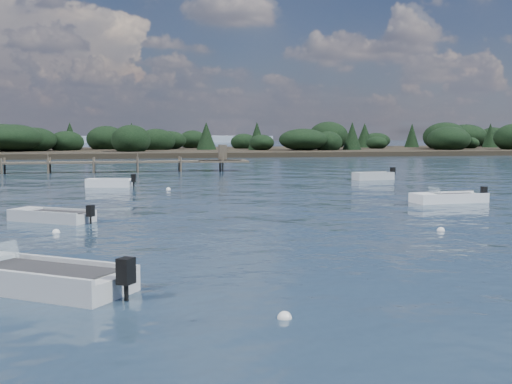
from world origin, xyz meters
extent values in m
plane|color=#162534|center=(0.00, 60.00, 0.00)|extent=(400.00, 400.00, 0.00)
cube|color=#AAAEB1|center=(-8.47, -0.49, 0.11)|extent=(5.43, 4.65, 0.80)
cube|color=#272729|center=(-8.12, -0.74, 0.49)|extent=(3.83, 3.35, 0.14)
cube|color=#AAAEB1|center=(-8.99, -1.23, 0.58)|extent=(4.38, 3.17, 0.16)
cube|color=#AAAEB1|center=(-7.94, 0.25, 0.58)|extent=(4.38, 3.17, 0.16)
cube|color=black|center=(-6.11, -2.17, 0.72)|extent=(0.49, 0.50, 0.63)
cylinder|color=black|center=(-6.11, -2.17, 0.17)|extent=(0.16, 0.16, 0.63)
cube|color=#AAAEB1|center=(-9.32, 12.46, 0.09)|extent=(4.01, 3.36, 0.64)
cube|color=#AAAEB1|center=(-10.53, 13.28, 0.47)|extent=(1.50, 1.61, 0.13)
cube|color=#272729|center=(-9.07, 12.29, 0.39)|extent=(2.82, 2.43, 0.11)
cube|color=#AAAEB1|center=(-9.70, 11.90, 0.47)|extent=(3.25, 2.24, 0.13)
cube|color=#AAAEB1|center=(-8.95, 13.02, 0.47)|extent=(3.25, 2.24, 0.13)
cube|color=black|center=(-7.56, 11.27, 0.58)|extent=(0.39, 0.40, 0.50)
cylinder|color=black|center=(-7.56, 11.27, 0.14)|extent=(0.13, 0.13, 0.50)
cube|color=white|center=(-7.15, 30.40, 0.11)|extent=(3.39, 1.97, 0.74)
cube|color=white|center=(-8.32, 30.68, 0.54)|extent=(1.01, 1.29, 0.15)
cube|color=#272729|center=(-6.90, 30.34, 0.46)|extent=(2.34, 1.49, 0.13)
cube|color=white|center=(-7.28, 29.84, 0.54)|extent=(3.13, 0.86, 0.15)
cube|color=white|center=(-7.01, 30.96, 0.54)|extent=(3.13, 0.86, 0.15)
cube|color=black|center=(-5.37, 29.98, 0.67)|extent=(0.37, 0.42, 0.58)
cylinder|color=black|center=(-5.37, 29.98, 0.16)|extent=(0.13, 0.13, 0.58)
cube|color=#AAAEB1|center=(14.51, 33.14, 0.11)|extent=(3.52, 1.85, 0.78)
cube|color=#AAAEB1|center=(13.25, 32.94, 0.57)|extent=(0.98, 1.32, 0.16)
cube|color=#272729|center=(14.77, 33.18, 0.48)|extent=(2.42, 1.42, 0.13)
cube|color=#AAAEB1|center=(14.60, 32.54, 0.57)|extent=(3.34, 0.65, 0.16)
cube|color=#AAAEB1|center=(14.41, 33.74, 0.57)|extent=(3.34, 0.65, 0.16)
cube|color=black|center=(16.41, 33.44, 0.70)|extent=(0.37, 0.42, 0.62)
cylinder|color=black|center=(16.41, 33.44, 0.17)|extent=(0.13, 0.13, 0.62)
cube|color=white|center=(12.13, 15.93, 0.09)|extent=(4.38, 1.95, 0.66)
cube|color=white|center=(10.51, 15.80, 0.48)|extent=(1.14, 1.53, 0.13)
cube|color=#272729|center=(12.47, 15.96, 0.41)|extent=(2.99, 1.52, 0.11)
cube|color=white|center=(12.19, 15.19, 0.48)|extent=(4.26, 0.46, 0.13)
cube|color=white|center=(12.07, 16.68, 0.48)|extent=(4.26, 0.46, 0.13)
cube|color=black|center=(14.46, 16.12, 0.60)|extent=(0.29, 0.34, 0.52)
cylinder|color=black|center=(14.46, 16.12, 0.14)|extent=(0.10, 0.10, 0.52)
cube|color=silver|center=(11.19, 15.86, 0.71)|extent=(0.24, 1.17, 0.40)
sphere|color=silver|center=(-2.76, -4.37, 0.00)|extent=(0.32, 0.32, 0.32)
sphere|color=silver|center=(6.53, 6.24, 0.00)|extent=(0.32, 0.32, 0.32)
sphere|color=silver|center=(-8.80, 8.93, 0.00)|extent=(0.32, 0.32, 0.32)
sphere|color=silver|center=(-3.04, 27.39, 0.00)|extent=(0.32, 0.32, 0.32)
cube|color=brown|center=(4.00, 48.00, 1.00)|extent=(5.00, 3.20, 0.18)
cube|color=brown|center=(4.00, 48.00, 1.90)|extent=(0.80, 0.80, 1.60)
cylinder|color=brown|center=(-17.47, 47.15, 0.40)|extent=(0.20, 0.20, 2.20)
cylinder|color=brown|center=(-17.47, 48.85, 0.40)|extent=(0.20, 0.20, 2.20)
cylinder|color=brown|center=(-13.20, 47.15, 0.40)|extent=(0.20, 0.20, 2.20)
cylinder|color=brown|center=(-13.20, 48.85, 0.40)|extent=(0.20, 0.20, 2.20)
cylinder|color=brown|center=(-8.93, 47.15, 0.40)|extent=(0.20, 0.20, 2.20)
cylinder|color=brown|center=(-8.93, 48.85, 0.40)|extent=(0.20, 0.20, 2.20)
cylinder|color=brown|center=(-4.67, 47.15, 0.40)|extent=(0.20, 0.20, 2.20)
cylinder|color=brown|center=(-4.67, 48.85, 0.40)|extent=(0.20, 0.20, 2.20)
cylinder|color=brown|center=(-0.40, 47.15, 0.40)|extent=(0.20, 0.20, 2.20)
cylinder|color=brown|center=(-0.40, 48.85, 0.40)|extent=(0.20, 0.20, 2.20)
cylinder|color=brown|center=(3.87, 47.15, 0.40)|extent=(0.20, 0.20, 2.20)
cylinder|color=brown|center=(3.87, 48.85, 0.40)|extent=(0.20, 0.20, 2.20)
cube|color=black|center=(25.00, 100.00, 0.00)|extent=(190.00, 40.00, 1.60)
ellipsoid|color=black|center=(25.00, 100.00, 2.80)|extent=(180.50, 36.00, 4.40)
camera|label=1|loc=(-6.14, -17.54, 4.04)|focal=45.00mm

